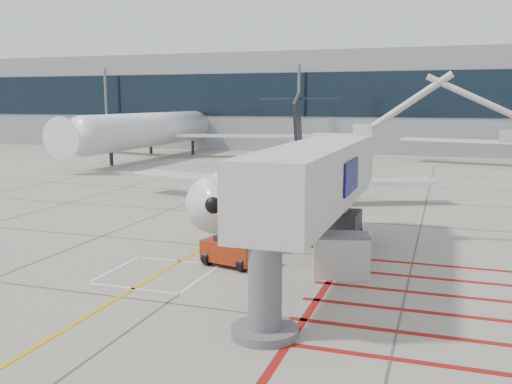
% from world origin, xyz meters
% --- Properties ---
extents(ground_plane, '(260.00, 260.00, 0.00)m').
position_xyz_m(ground_plane, '(0.00, 0.00, 0.00)').
color(ground_plane, '#9E9988').
rests_on(ground_plane, ground).
extents(regional_jet, '(25.65, 31.11, 7.64)m').
position_xyz_m(regional_jet, '(-1.97, 13.13, 3.82)').
color(regional_jet, white).
rests_on(regional_jet, ground_plane).
extents(jet_bridge, '(8.59, 18.00, 7.18)m').
position_xyz_m(jet_bridge, '(4.20, 0.53, 3.59)').
color(jet_bridge, beige).
rests_on(jet_bridge, ground_plane).
extents(pushback_tug, '(2.74, 2.07, 1.43)m').
position_xyz_m(pushback_tug, '(0.51, 1.22, 0.71)').
color(pushback_tug, '#9A270E').
rests_on(pushback_tug, ground_plane).
extents(baggage_cart, '(2.23, 1.84, 1.21)m').
position_xyz_m(baggage_cart, '(2.10, 5.73, 0.61)').
color(baggage_cart, slate).
rests_on(baggage_cart, ground_plane).
extents(ground_power_unit, '(2.51, 1.84, 1.78)m').
position_xyz_m(ground_power_unit, '(5.30, 1.12, 0.89)').
color(ground_power_unit, '#B9B6B0').
rests_on(ground_power_unit, ground_plane).
extents(cone_nose, '(0.41, 0.41, 0.57)m').
position_xyz_m(cone_nose, '(-0.46, 4.41, 0.29)').
color(cone_nose, orange).
rests_on(cone_nose, ground_plane).
extents(cone_side, '(0.36, 0.36, 0.50)m').
position_xyz_m(cone_side, '(3.29, 7.68, 0.25)').
color(cone_side, '#FF520D').
rests_on(cone_side, ground_plane).
extents(terminal_building, '(180.00, 28.00, 14.00)m').
position_xyz_m(terminal_building, '(10.00, 70.00, 7.00)').
color(terminal_building, gray).
rests_on(terminal_building, ground_plane).
extents(terminal_glass_band, '(180.00, 0.10, 6.00)m').
position_xyz_m(terminal_glass_band, '(10.00, 55.95, 8.00)').
color(terminal_glass_band, black).
rests_on(terminal_glass_band, ground_plane).
extents(bg_aircraft_b, '(37.84, 42.05, 12.61)m').
position_xyz_m(bg_aircraft_b, '(-26.17, 46.00, 6.31)').
color(bg_aircraft_b, silver).
rests_on(bg_aircraft_b, ground_plane).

